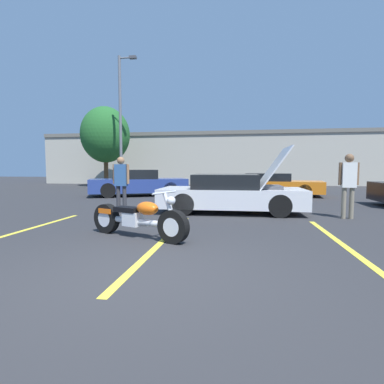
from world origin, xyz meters
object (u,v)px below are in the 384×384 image
object	(u,v)px
parked_car_mid_row	(272,185)
parked_car_left_row	(138,183)
light_pole	(121,117)
spectator_by_show_car	(349,180)
spectator_near_motorcycle	(121,180)
motorcycle	(137,219)
show_car_hood_open	(232,194)
tree_background	(105,135)

from	to	relation	value
parked_car_mid_row	parked_car_left_row	bearing A→B (deg)	-162.01
light_pole	spectator_by_show_car	xyz separation A→B (m)	(10.43, -9.95, -3.57)
spectator_near_motorcycle	spectator_by_show_car	bearing A→B (deg)	-0.44
light_pole	motorcycle	xyz separation A→B (m)	(5.54, -12.97, -4.24)
light_pole	spectator_by_show_car	size ratio (longest dim) A/B	4.82
parked_car_left_row	spectator_by_show_car	xyz separation A→B (m)	(7.89, -5.62, 0.43)
motorcycle	spectator_by_show_car	world-z (taller)	spectator_by_show_car
spectator_by_show_car	spectator_near_motorcycle	bearing A→B (deg)	179.56
light_pole	parked_car_left_row	bearing A→B (deg)	-59.55
motorcycle	show_car_hood_open	bearing A→B (deg)	87.72
tree_background	motorcycle	size ratio (longest dim) A/B	2.66
show_car_hood_open	parked_car_mid_row	size ratio (longest dim) A/B	0.89
show_car_hood_open	spectator_near_motorcycle	size ratio (longest dim) A/B	2.56
motorcycle	spectator_by_show_car	xyz separation A→B (m)	(4.89, 3.02, 0.67)
show_car_hood_open	spectator_by_show_car	xyz separation A→B (m)	(3.15, -0.74, 0.47)
motorcycle	spectator_near_motorcycle	world-z (taller)	spectator_near_motorcycle
parked_car_left_row	parked_car_mid_row	distance (m)	6.69
tree_background	motorcycle	world-z (taller)	tree_background
tree_background	parked_car_mid_row	size ratio (longest dim) A/B	1.19
spectator_by_show_car	parked_car_left_row	bearing A→B (deg)	144.52
spectator_by_show_car	show_car_hood_open	bearing A→B (deg)	166.78
light_pole	motorcycle	bearing A→B (deg)	-66.88
tree_background	spectator_by_show_car	size ratio (longest dim) A/B	3.37
show_car_hood_open	parked_car_mid_row	xyz separation A→B (m)	(1.84, 6.05, -0.04)
light_pole	parked_car_left_row	size ratio (longest dim) A/B	1.69
spectator_by_show_car	motorcycle	bearing A→B (deg)	-148.32
parked_car_mid_row	light_pole	bearing A→B (deg)	168.85
motorcycle	parked_car_left_row	bearing A→B (deg)	131.78
motorcycle	spectator_by_show_car	distance (m)	5.79
spectator_near_motorcycle	parked_car_mid_row	bearing A→B (deg)	52.49
tree_background	parked_car_left_row	world-z (taller)	tree_background
show_car_hood_open	spectator_by_show_car	bearing A→B (deg)	-13.87
show_car_hood_open	light_pole	bearing A→B (deg)	127.69
spectator_by_show_car	tree_background	bearing A→B (deg)	135.40
parked_car_mid_row	spectator_near_motorcycle	bearing A→B (deg)	-119.56
parked_car_left_row	parked_car_mid_row	bearing A→B (deg)	-13.45
show_car_hood_open	parked_car_left_row	world-z (taller)	show_car_hood_open
spectator_near_motorcycle	parked_car_left_row	bearing A→B (deg)	104.22
light_pole	tree_background	size ratio (longest dim) A/B	1.43
parked_car_mid_row	spectator_near_motorcycle	size ratio (longest dim) A/B	2.89
tree_background	spectator_near_motorcycle	bearing A→B (deg)	-63.31
light_pole	show_car_hood_open	bearing A→B (deg)	-51.65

